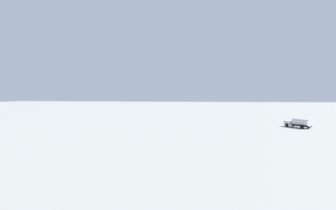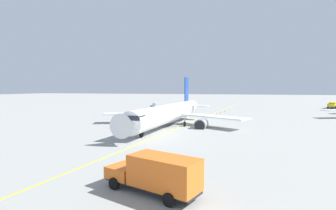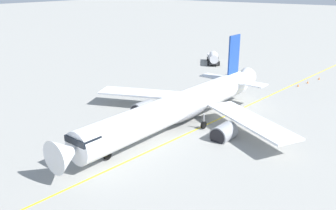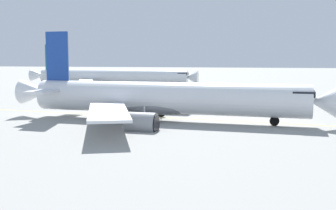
{
  "view_description": "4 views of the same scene",
  "coord_description": "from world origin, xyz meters",
  "px_view_note": "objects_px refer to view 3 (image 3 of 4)",
  "views": [
    {
      "loc": [
        43.84,
        48.32,
        10.16
      ],
      "look_at": [
        50.42,
        2.0,
        8.24
      ],
      "focal_mm": 29.31,
      "sensor_mm": 36.0,
      "label": 1
    },
    {
      "loc": [
        -15.42,
        54.45,
        8.35
      ],
      "look_at": [
        0.89,
        -1.08,
        4.58
      ],
      "focal_mm": 27.72,
      "sensor_mm": 36.0,
      "label": 2
    },
    {
      "loc": [
        -26.47,
        39.78,
        19.52
      ],
      "look_at": [
        -0.72,
        4.79,
        4.45
      ],
      "focal_mm": 38.17,
      "sensor_mm": 36.0,
      "label": 3
    },
    {
      "loc": [
        51.26,
        13.23,
        7.8
      ],
      "look_at": [
        3.39,
        2.07,
        2.36
      ],
      "focal_mm": 45.49,
      "sensor_mm": 36.0,
      "label": 4
    }
  ],
  "objects_px": {
    "fuel_tanker_truck": "(213,57)",
    "safety_cone_far": "(319,78)",
    "safety_cone_mid": "(308,82)",
    "airliner_main": "(180,108)",
    "safety_cone_near": "(298,85)"
  },
  "relations": [
    {
      "from": "fuel_tanker_truck",
      "to": "safety_cone_far",
      "type": "relative_size",
      "value": 15.03
    },
    {
      "from": "safety_cone_far",
      "to": "safety_cone_near",
      "type": "bearing_deg",
      "value": 76.47
    },
    {
      "from": "fuel_tanker_truck",
      "to": "safety_cone_mid",
      "type": "xyz_separation_m",
      "value": [
        -24.54,
        4.69,
        -1.27
      ]
    },
    {
      "from": "fuel_tanker_truck",
      "to": "safety_cone_far",
      "type": "xyz_separation_m",
      "value": [
        -25.61,
        0.24,
        -1.27
      ]
    },
    {
      "from": "airliner_main",
      "to": "safety_cone_mid",
      "type": "bearing_deg",
      "value": 169.6
    },
    {
      "from": "airliner_main",
      "to": "safety_cone_far",
      "type": "distance_m",
      "value": 39.45
    },
    {
      "from": "fuel_tanker_truck",
      "to": "safety_cone_far",
      "type": "height_order",
      "value": "fuel_tanker_truck"
    },
    {
      "from": "airliner_main",
      "to": "safety_cone_mid",
      "type": "xyz_separation_m",
      "value": [
        -8.24,
        -33.82,
        -2.41
      ]
    },
    {
      "from": "safety_cone_far",
      "to": "fuel_tanker_truck",
      "type": "bearing_deg",
      "value": -0.54
    },
    {
      "from": "fuel_tanker_truck",
      "to": "safety_cone_mid",
      "type": "relative_size",
      "value": 15.03
    },
    {
      "from": "fuel_tanker_truck",
      "to": "safety_cone_mid",
      "type": "height_order",
      "value": "fuel_tanker_truck"
    },
    {
      "from": "safety_cone_near",
      "to": "safety_cone_mid",
      "type": "height_order",
      "value": "same"
    },
    {
      "from": "fuel_tanker_truck",
      "to": "safety_cone_near",
      "type": "distance_m",
      "value": 25.11
    },
    {
      "from": "safety_cone_near",
      "to": "safety_cone_mid",
      "type": "bearing_deg",
      "value": -103.53
    },
    {
      "from": "safety_cone_near",
      "to": "safety_cone_far",
      "type": "distance_m",
      "value": 8.15
    }
  ]
}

